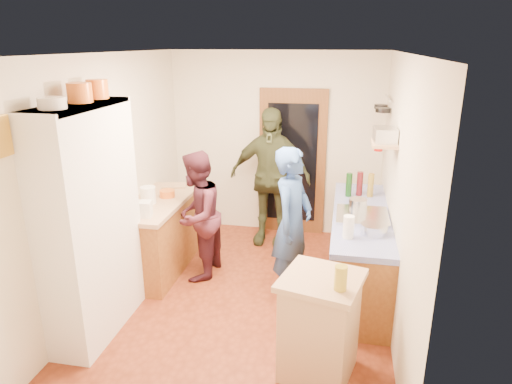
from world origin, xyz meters
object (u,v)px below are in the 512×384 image
(right_counter_base, at_px, (359,252))
(island_base, at_px, (319,329))
(person_back, at_px, (271,177))
(person_hob, at_px, (294,224))
(person_left, at_px, (200,215))
(hutch_body, at_px, (91,224))

(right_counter_base, height_order, island_base, island_base)
(person_back, bearing_deg, person_hob, -65.89)
(person_left, bearing_deg, island_base, 49.49)
(right_counter_base, xyz_separation_m, person_left, (-1.84, -0.08, 0.35))
(right_counter_base, distance_m, island_base, 1.61)
(right_counter_base, bearing_deg, person_hob, -156.04)
(person_hob, bearing_deg, person_back, 35.88)
(right_counter_base, distance_m, person_left, 1.88)
(hutch_body, height_order, person_left, hutch_body)
(island_base, xyz_separation_m, person_hob, (-0.36, 1.25, 0.41))
(right_counter_base, bearing_deg, person_left, -177.51)
(island_base, height_order, person_back, person_back)
(right_counter_base, xyz_separation_m, island_base, (-0.35, -1.57, 0.01))
(person_hob, height_order, person_back, person_back)
(right_counter_base, relative_size, person_back, 1.16)
(right_counter_base, height_order, person_hob, person_hob)
(person_hob, relative_size, person_back, 0.88)
(person_left, bearing_deg, person_hob, 82.49)
(person_hob, height_order, person_left, person_hob)
(hutch_body, distance_m, right_counter_base, 2.90)
(person_hob, bearing_deg, person_left, 94.57)
(island_base, distance_m, person_hob, 1.36)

